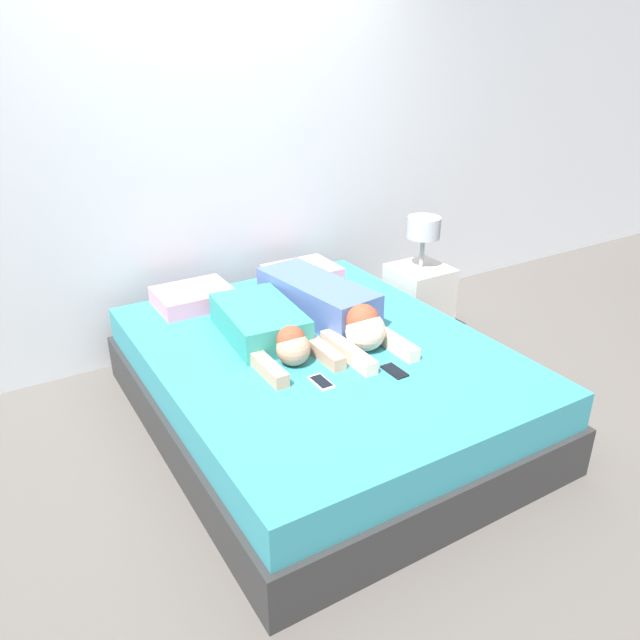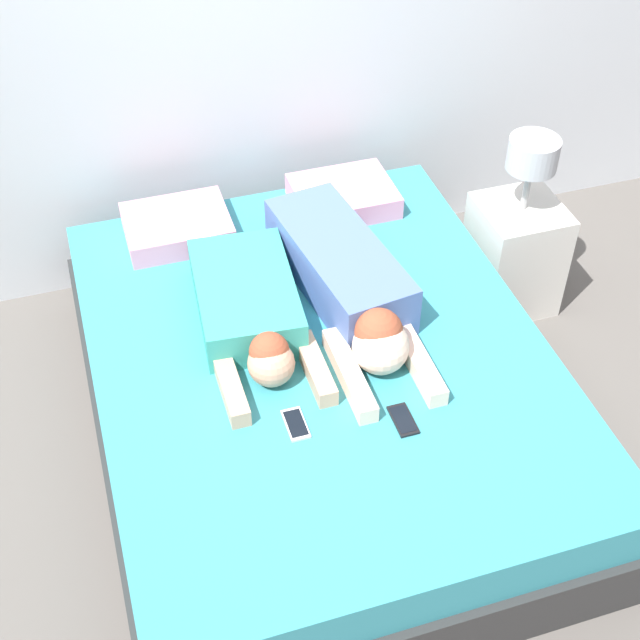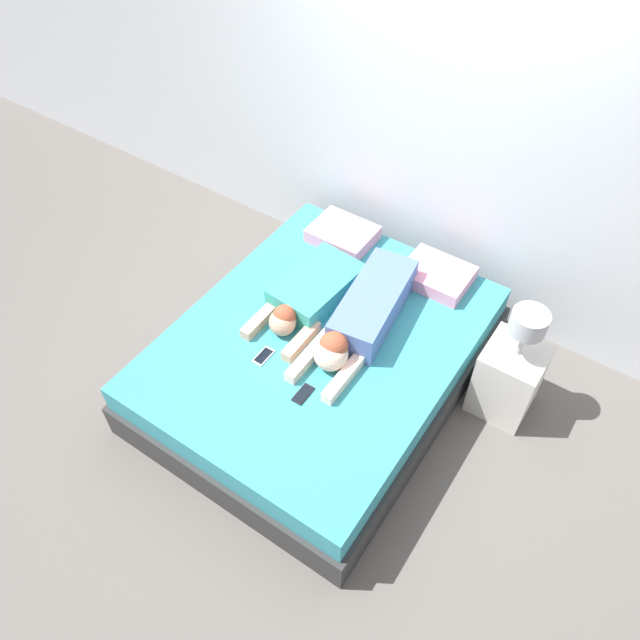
% 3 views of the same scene
% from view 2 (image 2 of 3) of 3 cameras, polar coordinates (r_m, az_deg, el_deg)
% --- Properties ---
extents(ground_plane, '(12.00, 12.00, 0.00)m').
position_cam_2_polar(ground_plane, '(3.69, -0.00, -6.95)').
color(ground_plane, '#5B5651').
extents(wall_back, '(12.00, 0.06, 2.60)m').
position_cam_2_polar(wall_back, '(3.89, -5.82, 19.66)').
color(wall_back, silver).
rests_on(wall_back, ground_plane).
extents(bed, '(1.74, 2.18, 0.46)m').
position_cam_2_polar(bed, '(3.52, -0.00, -4.58)').
color(bed, '#2D2D2D').
rests_on(bed, ground_plane).
extents(pillow_head_left, '(0.44, 0.35, 0.10)m').
position_cam_2_polar(pillow_head_left, '(3.90, -9.12, 5.93)').
color(pillow_head_left, pink).
rests_on(pillow_head_left, bed).
extents(pillow_head_right, '(0.44, 0.35, 0.10)m').
position_cam_2_polar(pillow_head_right, '(4.04, 1.49, 7.93)').
color(pillow_head_right, pink).
rests_on(pillow_head_right, bed).
extents(person_left, '(0.42, 0.89, 0.20)m').
position_cam_2_polar(person_left, '(3.39, -4.42, 0.52)').
color(person_left, teal).
rests_on(person_left, bed).
extents(person_right, '(0.41, 1.15, 0.24)m').
position_cam_2_polar(person_right, '(3.47, 1.87, 2.26)').
color(person_right, '#4C66A5').
rests_on(person_right, bed).
extents(cell_phone_left, '(0.07, 0.14, 0.01)m').
position_cam_2_polar(cell_phone_left, '(3.10, -1.56, -6.68)').
color(cell_phone_left, silver).
rests_on(cell_phone_left, bed).
extents(cell_phone_right, '(0.07, 0.14, 0.01)m').
position_cam_2_polar(cell_phone_right, '(3.12, 5.33, -6.38)').
color(cell_phone_right, black).
rests_on(cell_phone_right, bed).
extents(nightstand, '(0.36, 0.36, 0.88)m').
position_cam_2_polar(nightstand, '(4.15, 12.40, 4.56)').
color(nightstand, beige).
rests_on(nightstand, ground_plane).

